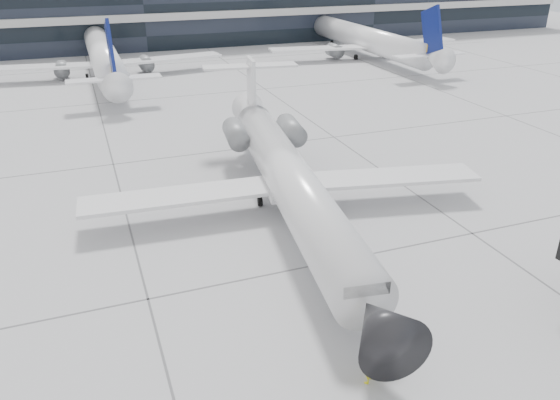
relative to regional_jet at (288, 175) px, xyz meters
name	(u,v)px	position (x,y,z in m)	size (l,w,h in m)	color
ground	(327,263)	(-0.32, -6.96, -2.64)	(220.00, 220.00, 0.00)	#9C9C9F
terminal	(137,14)	(-0.32, 75.04, 2.36)	(170.00, 22.00, 10.00)	black
bg_jet_center	(106,75)	(-8.32, 48.04, -2.64)	(32.00, 40.00, 9.60)	white
bg_jet_right	(364,56)	(31.68, 48.04, -2.64)	(32.00, 40.00, 9.60)	white
regional_jet	(288,175)	(0.00, 0.00, 0.00)	(26.78, 33.43, 7.72)	silver
ramp_worker	(370,364)	(-2.60, -15.96, -1.74)	(0.66, 0.43, 1.80)	yellow
traffic_cone	(245,183)	(-1.53, 4.96, -2.35)	(0.54, 0.54, 0.62)	#FF4E0D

